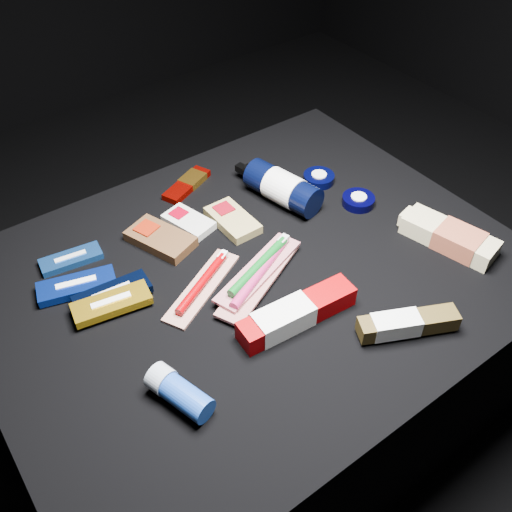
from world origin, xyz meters
TOP-DOWN VIEW (x-y plane):
  - ground at (0.00, 0.00)m, footprint 3.00×3.00m
  - cloth_table at (0.00, 0.00)m, footprint 0.98×0.78m
  - luna_bar_0 at (-0.26, 0.22)m, footprint 0.12×0.06m
  - luna_bar_1 at (-0.29, 0.15)m, footprint 0.15×0.09m
  - luna_bar_2 at (-0.24, 0.09)m, footprint 0.14×0.06m
  - luna_bar_3 at (-0.25, 0.07)m, footprint 0.14×0.07m
  - clif_bar_0 at (-0.10, 0.17)m, footprint 0.11×0.15m
  - clif_bar_1 at (-0.03, 0.19)m, footprint 0.08×0.12m
  - clif_bar_2 at (0.05, 0.14)m, footprint 0.07×0.12m
  - power_bar at (0.04, 0.30)m, footprint 0.13×0.09m
  - lotion_bottle at (0.17, 0.13)m, footprint 0.10×0.22m
  - cream_tin_upper at (0.28, 0.14)m, footprint 0.07×0.07m
  - cream_tin_lower at (0.30, 0.03)m, footprint 0.07×0.07m
  - bodywash_bottle at (0.35, -0.17)m, footprint 0.10×0.20m
  - deodorant_stick at (-0.25, -0.16)m, footprint 0.07×0.11m
  - toothbrush_pack_0 at (-0.10, 0.02)m, footprint 0.20×0.13m
  - toothbrush_pack_1 at (-0.01, -0.03)m, footprint 0.23×0.15m
  - toothbrush_pack_2 at (0.00, -0.02)m, footprint 0.22×0.12m
  - toothpaste_carton_red at (-0.02, -0.14)m, footprint 0.22×0.06m
  - toothpaste_carton_green at (0.12, -0.27)m, footprint 0.17×0.11m

SIDE VIEW (x-z plane):
  - ground at x=0.00m, z-range 0.00..0.00m
  - cloth_table at x=0.00m, z-range 0.00..0.40m
  - luna_bar_0 at x=-0.26m, z-range 0.40..0.41m
  - power_bar at x=0.04m, z-range 0.40..0.42m
  - toothbrush_pack_0 at x=-0.10m, z-range 0.40..0.42m
  - clif_bar_1 at x=-0.03m, z-range 0.40..0.42m
  - cream_tin_upper at x=0.28m, z-range 0.40..0.42m
  - cream_tin_lower at x=0.30m, z-range 0.40..0.42m
  - clif_bar_2 at x=0.05m, z-range 0.40..0.42m
  - clif_bar_0 at x=-0.10m, z-range 0.40..0.42m
  - luna_bar_1 at x=-0.29m, z-range 0.40..0.42m
  - luna_bar_2 at x=-0.24m, z-range 0.40..0.42m
  - luna_bar_3 at x=-0.25m, z-range 0.41..0.42m
  - toothbrush_pack_1 at x=-0.01m, z-range 0.40..0.43m
  - bodywash_bottle at x=0.35m, z-range 0.40..0.44m
  - toothpaste_carton_red at x=-0.02m, z-range 0.40..0.44m
  - deodorant_stick at x=-0.25m, z-range 0.40..0.44m
  - toothpaste_carton_green at x=0.12m, z-range 0.41..0.44m
  - toothbrush_pack_2 at x=0.00m, z-range 0.41..0.43m
  - lotion_bottle at x=0.17m, z-range 0.40..0.47m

